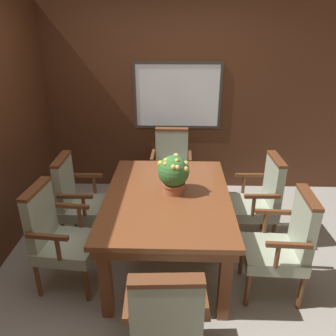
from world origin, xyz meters
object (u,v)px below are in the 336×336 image
object	(u,v)px
chair_right_near	(284,243)
potted_plant	(173,173)
dining_table	(168,204)
chair_left_near	(57,235)
chair_left_far	(79,198)
chair_right_far	(259,198)
chair_head_far	(171,166)
chair_head_near	(166,321)

from	to	relation	value
chair_right_near	potted_plant	xyz separation A→B (m)	(-0.94, 0.43, 0.43)
dining_table	chair_left_near	distance (m)	1.01
potted_plant	chair_left_far	bearing A→B (deg)	164.85
potted_plant	chair_right_far	bearing A→B (deg)	19.96
chair_head_far	chair_left_near	xyz separation A→B (m)	(-0.96, -1.51, 0.00)
dining_table	chair_left_far	world-z (taller)	chair_left_far
chair_right_near	chair_left_near	size ratio (longest dim) A/B	1.00
chair_head_near	chair_right_near	bearing A→B (deg)	-142.89
dining_table	chair_left_near	size ratio (longest dim) A/B	1.61
chair_right_far	chair_left_far	distance (m)	1.88
chair_right_far	potted_plant	xyz separation A→B (m)	(-0.89, -0.32, 0.43)
dining_table	chair_head_near	distance (m)	1.18
chair_head_near	chair_left_far	bearing A→B (deg)	-60.03
chair_left_far	potted_plant	size ratio (longest dim) A/B	2.70
chair_head_far	chair_left_near	size ratio (longest dim) A/B	1.00
chair_right_near	chair_left_far	size ratio (longest dim) A/B	1.00
dining_table	potted_plant	size ratio (longest dim) A/B	4.33
chair_left_near	chair_head_near	world-z (taller)	same
dining_table	chair_head_near	world-z (taller)	chair_head_near
chair_right_far	chair_left_near	distance (m)	2.01
chair_right_near	chair_head_near	bearing A→B (deg)	-47.68
dining_table	chair_right_near	bearing A→B (deg)	-20.58
chair_head_near	chair_left_near	bearing A→B (deg)	-44.26
chair_left_near	chair_head_near	xyz separation A→B (m)	(0.97, -0.86, 0.00)
potted_plant	chair_head_far	bearing A→B (deg)	92.03
chair_right_near	chair_left_near	distance (m)	1.94
dining_table	potted_plant	world-z (taller)	potted_plant
dining_table	chair_left_near	world-z (taller)	chair_left_near
chair_head_far	chair_right_near	bearing A→B (deg)	-56.97
chair_right_far	chair_right_near	size ratio (longest dim) A/B	1.00
chair_left_near	chair_left_far	bearing A→B (deg)	4.76
dining_table	chair_right_far	distance (m)	1.03
chair_right_near	potted_plant	size ratio (longest dim) A/B	2.70
chair_right_near	chair_head_near	world-z (taller)	same
chair_right_near	chair_left_far	distance (m)	2.05
dining_table	chair_head_near	xyz separation A→B (m)	(0.03, -1.18, -0.14)
dining_table	potted_plant	bearing A→B (deg)	46.04
chair_left_near	potted_plant	world-z (taller)	potted_plant
chair_right_near	chair_left_near	bearing A→B (deg)	-89.27
chair_left_near	potted_plant	xyz separation A→B (m)	(1.00, 0.37, 0.43)
chair_right_near	dining_table	bearing A→B (deg)	-108.22
dining_table	chair_right_near	size ratio (longest dim) A/B	1.61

